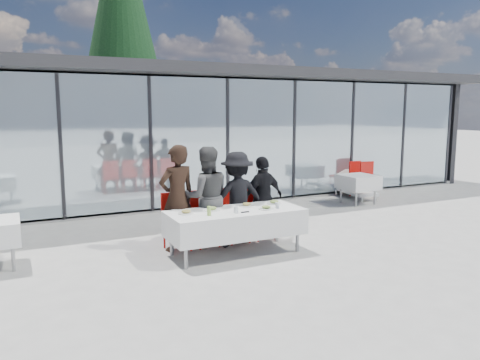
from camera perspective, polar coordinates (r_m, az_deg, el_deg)
name	(u,v)px	position (r m, az deg, el deg)	size (l,w,h in m)	color
ground	(272,255)	(7.92, 3.87, -9.06)	(90.00, 90.00, 0.00)	#A5A39D
pavilion	(202,117)	(15.80, -4.61, 7.62)	(14.80, 8.80, 3.44)	gray
treeline	(39,113)	(34.58, -23.32, 7.53)	(62.50, 2.00, 4.40)	#133510
dining_table	(235,223)	(7.81, -0.56, -5.21)	(2.26, 0.96, 0.75)	silver
diner_a	(177,198)	(8.01, -7.66, -2.20)	(0.66, 0.66, 1.82)	black
diner_chair_a	(176,218)	(8.20, -7.87, -4.62)	(0.44, 0.44, 0.97)	red
diner_b	(206,197)	(8.20, -4.13, -2.08)	(0.86, 0.86, 1.77)	#4D4D4D
diner_chair_b	(204,215)	(8.37, -4.41, -4.29)	(0.44, 0.44, 0.97)	red
diner_c	(237,197)	(8.44, -0.35, -2.14)	(1.07, 1.07, 1.66)	black
diner_chair_c	(234,212)	(8.61, -0.69, -3.91)	(0.44, 0.44, 0.97)	red
diner_d	(263,198)	(8.69, 2.83, -2.19)	(0.91, 0.91, 1.55)	black
diner_chair_d	(260,209)	(8.84, 2.45, -3.58)	(0.44, 0.44, 0.97)	red
plate_a	(186,212)	(7.53, -6.58, -3.92)	(0.26, 0.26, 0.07)	white
plate_b	(212,209)	(7.73, -3.41, -3.56)	(0.26, 0.26, 0.07)	white
plate_c	(247,205)	(8.06, 0.82, -3.04)	(0.26, 0.26, 0.07)	white
plate_d	(274,202)	(8.29, 4.17, -2.74)	(0.26, 0.26, 0.07)	white
plate_extra	(266,208)	(7.83, 3.21, -3.40)	(0.26, 0.26, 0.07)	white
juice_bottle	(209,211)	(7.36, -3.80, -3.79)	(0.06, 0.06, 0.15)	#98C150
drinking_glasses	(257,208)	(7.71, 2.09, -3.38)	(0.86, 0.10, 0.10)	silver
folded_eyeglasses	(245,212)	(7.58, 0.61, -3.92)	(0.14, 0.03, 0.01)	black
spare_table_right	(358,182)	(12.37, 14.20, -0.27)	(0.86, 0.86, 0.74)	silver
spare_chair_a	(358,177)	(13.46, 14.16, 0.36)	(0.49, 0.49, 0.97)	red
spare_chair_b	(364,177)	(13.59, 14.88, 0.41)	(0.46, 0.46, 0.97)	red
lounger	(353,188)	(13.32, 13.61, -0.92)	(0.79, 1.40, 0.72)	white
conifer_tree	(122,19)	(20.32, -14.22, 18.48)	(4.00, 4.00, 10.50)	#382316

